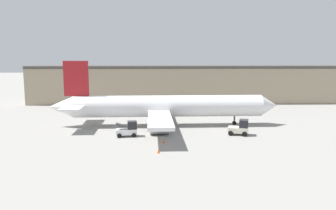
{
  "coord_description": "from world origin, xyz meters",
  "views": [
    {
      "loc": [
        -1.78,
        -56.48,
        11.97
      ],
      "look_at": [
        0.0,
        0.0,
        3.67
      ],
      "focal_mm": 35.0,
      "sensor_mm": 36.0,
      "label": 1
    }
  ],
  "objects_px": {
    "safety_cone_near": "(158,151)",
    "belt_loader_truck": "(128,129)",
    "airplane": "(162,107)",
    "baggage_tug": "(240,128)",
    "ground_crew_worker": "(241,124)",
    "safety_cone_far": "(164,141)"
  },
  "relations": [
    {
      "from": "airplane",
      "to": "safety_cone_far",
      "type": "height_order",
      "value": "airplane"
    },
    {
      "from": "airplane",
      "to": "belt_loader_truck",
      "type": "height_order",
      "value": "airplane"
    },
    {
      "from": "ground_crew_worker",
      "to": "safety_cone_near",
      "type": "distance_m",
      "value": 19.2
    },
    {
      "from": "safety_cone_near",
      "to": "safety_cone_far",
      "type": "height_order",
      "value": "same"
    },
    {
      "from": "safety_cone_near",
      "to": "safety_cone_far",
      "type": "bearing_deg",
      "value": 80.85
    },
    {
      "from": "airplane",
      "to": "baggage_tug",
      "type": "distance_m",
      "value": 14.13
    },
    {
      "from": "safety_cone_near",
      "to": "belt_loader_truck",
      "type": "bearing_deg",
      "value": 117.24
    },
    {
      "from": "safety_cone_far",
      "to": "belt_loader_truck",
      "type": "bearing_deg",
      "value": 142.26
    },
    {
      "from": "belt_loader_truck",
      "to": "safety_cone_far",
      "type": "height_order",
      "value": "belt_loader_truck"
    },
    {
      "from": "belt_loader_truck",
      "to": "safety_cone_near",
      "type": "xyz_separation_m",
      "value": [
        4.58,
        -8.9,
        -0.8
      ]
    },
    {
      "from": "airplane",
      "to": "belt_loader_truck",
      "type": "relative_size",
      "value": 12.18
    },
    {
      "from": "baggage_tug",
      "to": "safety_cone_far",
      "type": "xyz_separation_m",
      "value": [
        -11.88,
        -4.56,
        -0.84
      ]
    },
    {
      "from": "airplane",
      "to": "belt_loader_truck",
      "type": "distance_m",
      "value": 9.67
    },
    {
      "from": "ground_crew_worker",
      "to": "belt_loader_truck",
      "type": "relative_size",
      "value": 0.53
    },
    {
      "from": "safety_cone_far",
      "to": "airplane",
      "type": "bearing_deg",
      "value": 90.02
    },
    {
      "from": "baggage_tug",
      "to": "airplane",
      "type": "bearing_deg",
      "value": 165.83
    },
    {
      "from": "belt_loader_truck",
      "to": "baggage_tug",
      "type": "bearing_deg",
      "value": -6.06
    },
    {
      "from": "airplane",
      "to": "baggage_tug",
      "type": "bearing_deg",
      "value": -32.64
    },
    {
      "from": "airplane",
      "to": "ground_crew_worker",
      "type": "height_order",
      "value": "airplane"
    },
    {
      "from": "airplane",
      "to": "ground_crew_worker",
      "type": "xyz_separation_m",
      "value": [
        13.09,
        -3.34,
        -2.46
      ]
    },
    {
      "from": "airplane",
      "to": "safety_cone_near",
      "type": "relative_size",
      "value": 72.7
    },
    {
      "from": "ground_crew_worker",
      "to": "safety_cone_far",
      "type": "xyz_separation_m",
      "value": [
        -13.09,
        -8.52,
        -0.66
      ]
    }
  ]
}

